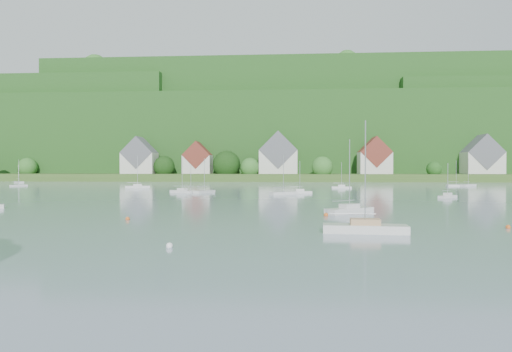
{
  "coord_description": "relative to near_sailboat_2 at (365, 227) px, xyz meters",
  "views": [
    {
      "loc": [
        8.88,
        -6.97,
        5.43
      ],
      "look_at": [
        3.24,
        75.0,
        4.0
      ],
      "focal_mm": 32.11,
      "sensor_mm": 36.0,
      "label": 1
    }
  ],
  "objects": [
    {
      "name": "village_building_1",
      "position": [
        -45.37,
        157.27,
        8.28
      ],
      "size": [
        12.0,
        9.36,
        14.0
      ],
      "color": "beige",
      "rests_on": "far_shore_strip"
    },
    {
      "name": "village_building_0",
      "position": [
        -70.37,
        155.27,
        9.04
      ],
      "size": [
        14.0,
        10.4,
        16.0
      ],
      "color": "beige",
      "rests_on": "far_shore_strip"
    },
    {
      "name": "village_building_3",
      "position": [
        29.63,
        154.27,
        8.95
      ],
      "size": [
        13.0,
        10.4,
        15.5
      ],
      "color": "beige",
      "rests_on": "far_shore_strip"
    },
    {
      "name": "near_sailboat_3",
      "position": [
        0.94,
        16.68,
        -0.02
      ],
      "size": [
        6.3,
        5.53,
        8.88
      ],
      "rotation": [
        0.0,
        0.0,
        0.67
      ],
      "color": "silver",
      "rests_on": "ground"
    },
    {
      "name": "village_building_2",
      "position": [
        -10.37,
        156.27,
        9.79
      ],
      "size": [
        16.0,
        11.44,
        18.0
      ],
      "color": "beige",
      "rests_on": "far_shore_strip"
    },
    {
      "name": "mooring_buoy_1",
      "position": [
        -14.5,
        -8.15,
        -0.48
      ],
      "size": [
        0.47,
        0.47,
        0.47
      ],
      "primitive_type": "sphere",
      "color": "white",
      "rests_on": "ground"
    },
    {
      "name": "mooring_buoy_2",
      "position": [
        13.32,
        3.75,
        -0.48
      ],
      "size": [
        0.43,
        0.43,
        0.43
      ],
      "primitive_type": "sphere",
      "color": "orange",
      "rests_on": "ground"
    },
    {
      "name": "far_shore_strip",
      "position": [
        -15.37,
        168.27,
        1.02
      ],
      "size": [
        600.0,
        60.0,
        3.0
      ],
      "primitive_type": "cube",
      "color": "#365520",
      "rests_on": "ground"
    },
    {
      "name": "mooring_buoy_0",
      "position": [
        -23.17,
        7.97,
        -0.48
      ],
      "size": [
        0.45,
        0.45,
        0.45
      ],
      "primitive_type": "sphere",
      "color": "orange",
      "rests_on": "ground"
    },
    {
      "name": "mooring_buoy_3",
      "position": [
        -2.14,
        13.28,
        -0.48
      ],
      "size": [
        0.5,
        0.5,
        0.5
      ],
      "primitive_type": "sphere",
      "color": "orange",
      "rests_on": "ground"
    },
    {
      "name": "village_building_4",
      "position": [
        74.63,
        158.27,
        9.11
      ],
      "size": [
        15.0,
        10.4,
        16.5
      ],
      "color": "beige",
      "rests_on": "far_shore_strip"
    },
    {
      "name": "near_sailboat_2",
      "position": [
        0.0,
        0.0,
        0.0
      ],
      "size": [
        7.08,
        2.43,
        9.4
      ],
      "rotation": [
        0.0,
        0.0,
        -0.07
      ],
      "color": "silver",
      "rests_on": "ground"
    },
    {
      "name": "forested_ridge",
      "position": [
        -14.97,
        236.84,
        22.41
      ],
      "size": [
        620.0,
        181.22,
        69.89
      ],
      "color": "#163C13",
      "rests_on": "ground"
    },
    {
      "name": "far_sailboat_cluster",
      "position": [
        -3.48,
        84.72,
        -0.1
      ],
      "size": [
        201.02,
        78.68,
        8.71
      ],
      "color": "silver",
      "rests_on": "ground"
    }
  ]
}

